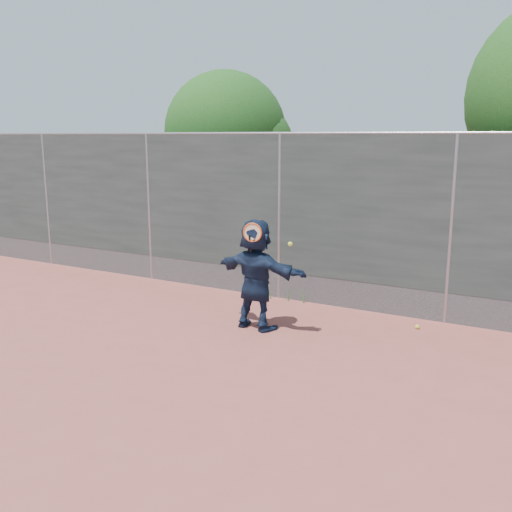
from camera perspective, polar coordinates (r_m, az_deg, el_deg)
The scene contains 7 objects.
ground at distance 7.87m, azimuth -9.39°, elevation -10.32°, with size 80.00×80.00×0.00m, color #9E4C42.
player at distance 8.79m, azimuth 0.00°, elevation -1.84°, with size 1.61×0.51×1.73m, color #16233C.
ball_ground at distance 9.32m, azimuth 15.82°, elevation -6.83°, with size 0.07×0.07×0.07m, color #D8E733.
fence at distance 10.35m, azimuth 2.36°, elevation 4.29°, with size 20.00×0.06×3.03m.
swing_action at distance 8.44m, azimuth 0.01°, elevation 2.14°, with size 0.78×0.13×0.51m.
tree_left at distance 14.31m, azimuth -2.44°, elevation 11.86°, with size 3.15×3.00×4.53m.
weed_clump at distance 10.41m, azimuth 3.46°, elevation -3.82°, with size 0.68×0.07×0.30m.
Camera 1 is at (4.57, -5.68, 2.96)m, focal length 40.00 mm.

